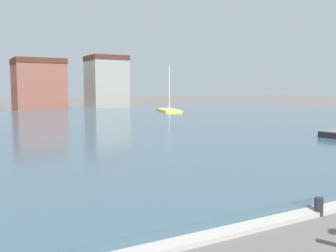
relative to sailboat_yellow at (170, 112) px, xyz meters
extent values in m
cube|color=#3D5666|center=(-18.95, -12.47, -0.14)|extent=(86.36, 50.54, 0.37)
cube|color=#ADA89E|center=(-18.95, -37.98, -0.27)|extent=(86.36, 0.50, 0.12)
cube|color=gold|center=(0.25, 0.72, -0.04)|extent=(4.57, 7.89, 0.57)
ellipsoid|color=gold|center=(-0.91, -2.68, -0.04)|extent=(2.77, 3.16, 0.54)
cube|color=#DFCD77|center=(0.25, 0.72, 0.27)|extent=(4.48, 7.74, 0.06)
cylinder|color=silver|center=(0.06, 0.19, 3.19)|extent=(0.12, 0.12, 5.90)
cylinder|color=silver|center=(0.49, 1.44, 1.14)|extent=(0.93, 2.54, 0.08)
cylinder|color=#232326|center=(-17.42, -38.13, -0.08)|extent=(0.24, 0.24, 0.50)
cube|color=#8E5142|center=(-13.70, 17.19, 3.30)|extent=(7.35, 6.58, 7.26)
cube|color=#51281E|center=(-13.70, 17.19, 7.33)|extent=(7.50, 6.71, 0.80)
cube|color=gray|center=(-2.51, 17.21, 3.76)|extent=(6.03, 6.15, 8.18)
cube|color=#51281E|center=(-2.51, 17.21, 8.25)|extent=(6.15, 6.27, 0.80)
camera|label=1|loc=(-26.06, -44.89, 3.14)|focal=40.83mm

